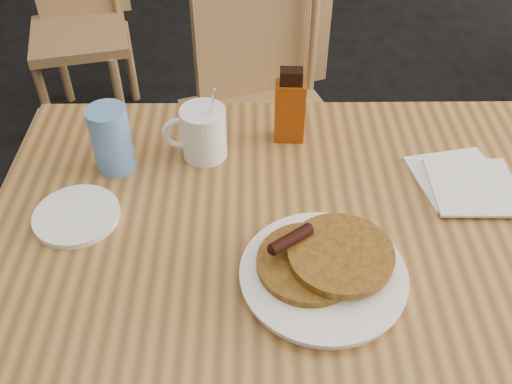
# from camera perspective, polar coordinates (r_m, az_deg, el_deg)

# --- Properties ---
(main_table) EXTENTS (1.17, 0.80, 0.75)m
(main_table) POSITION_cam_1_polar(r_m,az_deg,el_deg) (1.07, 3.84, -4.35)
(main_table) COLOR #AB7A3C
(main_table) RESTS_ON floor
(chair_main_far) EXTENTS (0.54, 0.55, 0.95)m
(chair_main_far) POSITION_cam_1_polar(r_m,az_deg,el_deg) (1.74, 0.81, 11.00)
(chair_main_far) COLOR tan
(chair_main_far) RESTS_ON floor
(chair_wall_extra) EXTENTS (0.44, 0.45, 0.82)m
(chair_wall_extra) POSITION_cam_1_polar(r_m,az_deg,el_deg) (2.48, -17.33, 17.37)
(chair_wall_extra) COLOR tan
(chair_wall_extra) RESTS_ON floor
(pancake_plate) EXTENTS (0.27, 0.27, 0.07)m
(pancake_plate) POSITION_cam_1_polar(r_m,az_deg,el_deg) (0.94, 6.74, -7.67)
(pancake_plate) COLOR white
(pancake_plate) RESTS_ON main_table
(coffee_mug) EXTENTS (0.13, 0.09, 0.17)m
(coffee_mug) POSITION_cam_1_polar(r_m,az_deg,el_deg) (1.14, -5.40, 5.98)
(coffee_mug) COLOR white
(coffee_mug) RESTS_ON main_table
(syrup_bottle) EXTENTS (0.06, 0.04, 0.16)m
(syrup_bottle) POSITION_cam_1_polar(r_m,az_deg,el_deg) (1.17, 3.40, 8.40)
(syrup_bottle) COLOR maroon
(syrup_bottle) RESTS_ON main_table
(napkin_stack) EXTENTS (0.20, 0.21, 0.01)m
(napkin_stack) POSITION_cam_1_polar(r_m,az_deg,el_deg) (1.17, 20.23, 0.89)
(napkin_stack) COLOR white
(napkin_stack) RESTS_ON main_table
(blue_tumbler) EXTENTS (0.08, 0.08, 0.14)m
(blue_tumbler) POSITION_cam_1_polar(r_m,az_deg,el_deg) (1.13, -14.26, 5.14)
(blue_tumbler) COLOR #5A8BD4
(blue_tumbler) RESTS_ON main_table
(side_saucer) EXTENTS (0.16, 0.16, 0.01)m
(side_saucer) POSITION_cam_1_polar(r_m,az_deg,el_deg) (1.08, -17.51, -2.27)
(side_saucer) COLOR white
(side_saucer) RESTS_ON main_table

